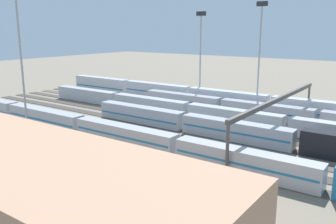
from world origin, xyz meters
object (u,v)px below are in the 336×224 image
light_mast_1 (19,38)px  signal_gantry (279,102)px  maintenance_shed (35,201)px  train_on_track_5 (225,129)px  train_on_track_1 (266,112)px  train_on_track_8 (116,133)px  train_on_track_3 (188,111)px  light_mast_2 (260,43)px  light_mast_0 (201,46)px  train_on_track_0 (227,100)px

light_mast_1 → signal_gantry: (-47.97, -23.65, -12.03)m
maintenance_shed → train_on_track_5: bearing=-88.5°
train_on_track_1 → light_mast_1: size_ratio=2.24×
train_on_track_5 → train_on_track_8: size_ratio=0.58×
train_on_track_1 → signal_gantry: size_ratio=1.59×
train_on_track_3 → light_mast_2: (-10.36, -17.94, 15.98)m
train_on_track_5 → signal_gantry: bearing=-150.4°
light_mast_0 → light_mast_2: (-17.33, -0.81, 1.12)m
train_on_track_1 → train_on_track_8: bearing=64.6°
train_on_track_8 → signal_gantry: signal_gantry is taller
train_on_track_5 → signal_gantry: signal_gantry is taller
train_on_track_8 → light_mast_1: bearing=8.8°
train_on_track_8 → light_mast_2: size_ratio=4.04×
train_on_track_3 → maintenance_shed: (-16.19, 54.30, 2.94)m
train_on_track_8 → maintenance_shed: 33.92m
train_on_track_3 → signal_gantry: bearing=168.2°
train_on_track_3 → maintenance_shed: size_ratio=2.22×
light_mast_0 → light_mast_1: size_ratio=0.83×
light_mast_1 → signal_gantry: 54.81m
train_on_track_8 → maintenance_shed: bearing=119.9°
train_on_track_0 → signal_gantry: size_ratio=2.66×
train_on_track_0 → light_mast_0: 17.58m
train_on_track_3 → train_on_track_8: bearing=88.5°
light_mast_0 → maintenance_shed: bearing=108.0°
train_on_track_1 → train_on_track_5: 20.02m
train_on_track_5 → light_mast_2: size_ratio=2.34×
train_on_track_3 → train_on_track_1: (-15.94, -10.00, -0.01)m
train_on_track_0 → signal_gantry: bearing=136.1°
train_on_track_5 → signal_gantry: size_ratio=1.48×
light_mast_2 → maintenance_shed: size_ratio=0.66×
train_on_track_3 → train_on_track_5: (-15.06, 10.00, 0.08)m
light_mast_1 → light_mast_0: bearing=-110.5°
train_on_track_5 → train_on_track_8: same height
train_on_track_0 → train_on_track_1: bearing=158.8°
train_on_track_8 → signal_gantry: 32.14m
light_mast_2 → maintenance_shed: bearing=94.6°
train_on_track_3 → train_on_track_1: 18.82m
train_on_track_3 → light_mast_0: bearing=-67.9°
light_mast_0 → maintenance_shed: light_mast_0 is taller
train_on_track_1 → maintenance_shed: (-0.25, 64.30, 2.95)m
light_mast_0 → light_mast_1: (17.15, 45.77, 2.95)m
train_on_track_1 → train_on_track_5: train_on_track_5 is taller
train_on_track_3 → light_mast_2: size_ratio=3.36×
signal_gantry → train_on_track_8: bearing=39.2°
train_on_track_8 → train_on_track_5: bearing=-136.3°
train_on_track_1 → maintenance_shed: bearing=90.2°
train_on_track_5 → train_on_track_1: bearing=-92.5°
train_on_track_0 → train_on_track_8: 40.17m
train_on_track_5 → maintenance_shed: (-1.13, 44.30, 2.87)m
light_mast_0 → train_on_track_0: bearing=168.0°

